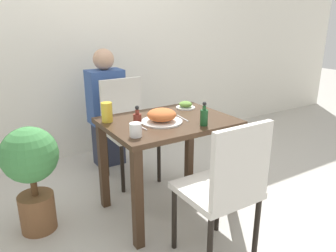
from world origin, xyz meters
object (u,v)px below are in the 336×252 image
at_px(food_plate, 162,116).
at_px(potted_plant_left, 31,169).
at_px(chair_far, 127,123).
at_px(side_plate, 186,105).
at_px(condiment_bottle, 204,116).
at_px(sauce_bottle, 137,121).
at_px(juice_glass, 107,112).
at_px(drink_cup, 136,130).
at_px(person_figure, 107,109).
at_px(chair_near, 225,185).

bearing_deg(food_plate, potted_plant_left, 161.30).
relative_size(chair_far, side_plate, 5.92).
distance_m(condiment_bottle, potted_plant_left, 1.22).
bearing_deg(sauce_bottle, juice_glass, 109.61).
relative_size(sauce_bottle, potted_plant_left, 0.22).
xyz_separation_m(chair_far, potted_plant_left, (-0.91, -0.42, -0.05)).
xyz_separation_m(chair_far, sauce_bottle, (-0.28, -0.77, 0.27)).
bearing_deg(side_plate, chair_far, 121.78).
distance_m(drink_cup, person_figure, 1.29).
height_order(chair_far, juice_glass, chair_far).
distance_m(drink_cup, condiment_bottle, 0.50).
bearing_deg(condiment_bottle, person_figure, 99.10).
relative_size(drink_cup, condiment_bottle, 0.52).
height_order(food_plate, drink_cup, food_plate).
distance_m(chair_near, person_figure, 1.73).
xyz_separation_m(sauce_bottle, person_figure, (0.23, 1.14, -0.22)).
height_order(sauce_bottle, condiment_bottle, same).
height_order(sauce_bottle, person_figure, person_figure).
bearing_deg(potted_plant_left, sauce_bottle, -28.93).
xyz_separation_m(food_plate, potted_plant_left, (-0.85, 0.29, -0.31)).
distance_m(side_plate, condiment_bottle, 0.46).
distance_m(food_plate, potted_plant_left, 0.95).
relative_size(potted_plant_left, person_figure, 0.65).
relative_size(side_plate, sauce_bottle, 0.93).
bearing_deg(chair_near, food_plate, -86.88).
relative_size(chair_near, food_plate, 3.12).
bearing_deg(chair_near, potted_plant_left, -46.56).
distance_m(food_plate, juice_glass, 0.39).
height_order(sauce_bottle, potted_plant_left, sauce_bottle).
bearing_deg(potted_plant_left, juice_glass, -7.46).
height_order(drink_cup, condiment_bottle, condiment_bottle).
height_order(food_plate, side_plate, food_plate).
relative_size(chair_near, potted_plant_left, 1.20).
distance_m(drink_cup, sauce_bottle, 0.12).
distance_m(side_plate, drink_cup, 0.75).
height_order(drink_cup, person_figure, person_figure).
bearing_deg(side_plate, chair_near, -110.38).
relative_size(juice_glass, potted_plant_left, 0.18).
height_order(side_plate, drink_cup, drink_cup).
height_order(side_plate, sauce_bottle, sauce_bottle).
xyz_separation_m(juice_glass, potted_plant_left, (-0.53, 0.07, -0.33)).
relative_size(drink_cup, person_figure, 0.07).
xyz_separation_m(juice_glass, person_figure, (0.33, 0.86, -0.23)).
bearing_deg(person_figure, food_plate, -90.31).
xyz_separation_m(chair_near, side_plate, (0.32, 0.87, 0.24)).
height_order(potted_plant_left, person_figure, person_figure).
xyz_separation_m(side_plate, sauce_bottle, (-0.58, -0.28, 0.04)).
height_order(chair_far, sauce_bottle, chair_far).
distance_m(chair_far, person_figure, 0.37).
bearing_deg(potted_plant_left, food_plate, -18.70).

